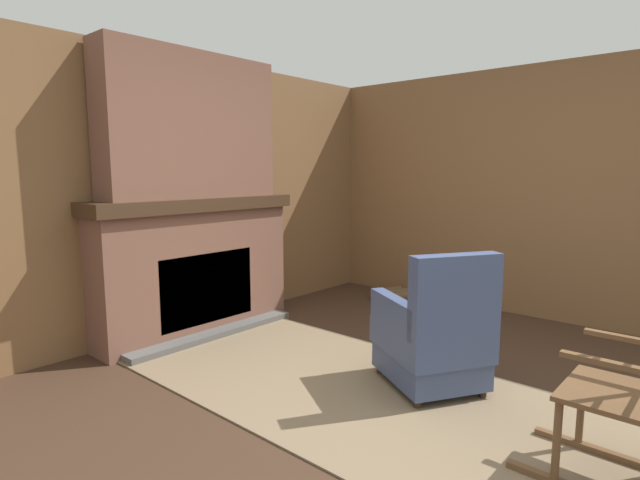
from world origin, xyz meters
TOP-DOWN VIEW (x-y plane):
  - ground_plane at (0.00, 0.00)m, footprint 14.00×14.00m
  - wood_panel_wall_left at (-2.49, 0.00)m, footprint 0.06×5.52m
  - wood_panel_wall_back at (0.04, 2.49)m, footprint 5.52×0.09m
  - fireplace_hearth at (-2.27, 0.00)m, footprint 0.57×1.92m
  - chimney_breast at (-2.28, 0.00)m, footprint 0.32×1.61m
  - area_rug at (-0.46, -0.04)m, footprint 3.46×1.61m
  - armchair at (-0.10, 0.33)m, footprint 0.88×0.85m
  - rocking_chair at (1.06, -0.03)m, footprint 0.80×0.48m
  - firewood_stack at (-1.56, 2.10)m, footprint 0.44×0.49m
  - oil_lamp_vase at (-2.32, -0.64)m, footprint 0.11×0.11m
  - storage_case at (-2.32, 0.50)m, footprint 0.16×0.28m
  - decorative_plate_on_mantel at (-2.34, -0.07)m, footprint 0.07×0.26m

SIDE VIEW (x-z plane):
  - ground_plane at x=0.00m, z-range 0.00..0.00m
  - area_rug at x=-0.46m, z-range 0.00..0.01m
  - firewood_stack at x=-1.56m, z-range 0.00..0.11m
  - armchair at x=-0.10m, z-range -0.12..0.82m
  - rocking_chair at x=1.06m, z-range -0.21..1.05m
  - fireplace_hearth at x=-2.27m, z-range 0.00..1.20m
  - wood_panel_wall_left at x=-2.49m, z-range 0.00..2.44m
  - wood_panel_wall_back at x=0.04m, z-range 0.01..2.46m
  - storage_case at x=-2.32m, z-range 1.21..1.35m
  - oil_lamp_vase at x=-2.32m, z-range 1.16..1.47m
  - decorative_plate_on_mantel at x=-2.34m, z-range 1.20..1.46m
  - chimney_breast at x=-2.28m, z-range 1.21..2.42m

